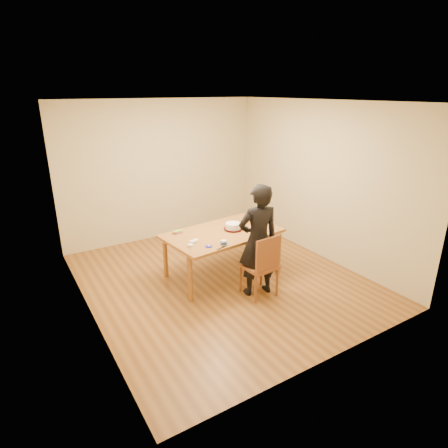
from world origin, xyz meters
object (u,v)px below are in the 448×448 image
person (258,241)px  dining_chair (259,266)px  dining_table (222,233)px  cake_plate (233,229)px  cake (233,226)px

person → dining_chair: bearing=100.6°
dining_table → cake_plate: size_ratio=5.95×
dining_table → person: (0.15, -0.73, 0.10)m
dining_table → person: bearing=-85.0°
dining_table → dining_chair: bearing=-85.7°
dining_chair → person: size_ratio=0.27×
cake_plate → cake: bearing=0.0°
cake_plate → person: size_ratio=0.18×
dining_table → cake: cake is taller
dining_chair → cake_plate: 0.84m
person → dining_table: bearing=-67.8°
dining_chair → cake: cake is taller
cake_plate → cake: cake is taller
cake → person: 0.73m
dining_table → cake_plate: cake_plate is taller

